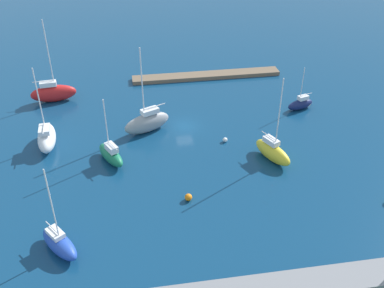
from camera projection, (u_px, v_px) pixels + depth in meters
The scene contains 11 objects.
water at pixel (184, 126), 65.82m from camera, with size 160.00×160.00×0.00m, color navy.
pier_dock at pixel (206, 75), 80.40m from camera, with size 27.16×2.77×0.69m, color brown.
sailboat_blue_center_basin at pixel (59, 243), 44.48m from camera, with size 4.94×5.79×10.57m.
sailboat_white_along_channel at pixel (47, 137), 60.54m from camera, with size 2.82×6.90×11.62m.
sailboat_red_near_pier at pixel (53, 93), 71.84m from camera, with size 7.50×2.91×13.65m.
sailboat_yellow_far_south at pixel (273, 151), 57.93m from camera, with size 4.31×6.52×11.99m.
sailboat_gray_by_breakwater at pixel (147, 122), 63.81m from camera, with size 7.41×4.88×13.03m.
sailboat_navy_mid_basin at pixel (301, 104), 69.89m from camera, with size 4.90×2.84×7.17m.
sailboat_green_outer_mooring at pixel (111, 154), 57.65m from camera, with size 4.21×5.96×9.10m.
mooring_buoy_white at pixel (225, 140), 62.08m from camera, with size 0.67×0.67×0.67m, color white.
mooring_buoy_orange at pixel (188, 197), 51.41m from camera, with size 0.88×0.88×0.88m, color orange.
Camera 1 is at (7.81, 55.96, 33.89)m, focal length 40.90 mm.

